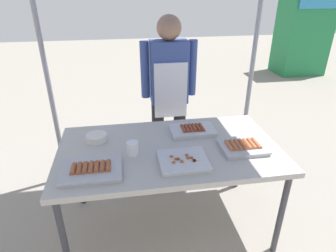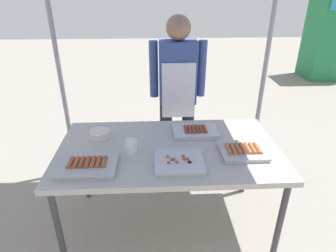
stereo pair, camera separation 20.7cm
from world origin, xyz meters
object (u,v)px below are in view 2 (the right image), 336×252
object	(u,v)px
tray_grilled_sausages	(88,165)
tray_pork_links	(195,131)
stall_table	(168,154)
tray_spring_rolls	(243,151)
vendor_woman	(178,88)
drink_cup_near_edge	(131,146)
condiment_bowl	(100,134)
tray_meat_skewers	(179,162)
neighbor_stall_left	(335,30)

from	to	relation	value
tray_grilled_sausages	tray_pork_links	xyz separation A→B (m)	(0.76, 0.43, -0.00)
stall_table	tray_spring_rolls	size ratio (longest dim) A/B	5.05
tray_grilled_sausages	vendor_woman	bearing A→B (deg)	56.32
vendor_woman	drink_cup_near_edge	bearing A→B (deg)	64.50
condiment_bowl	vendor_woman	size ratio (longest dim) A/B	0.10
tray_meat_skewers	tray_grilled_sausages	bearing A→B (deg)	-178.92
tray_meat_skewers	vendor_woman	bearing A→B (deg)	86.15
tray_grilled_sausages	drink_cup_near_edge	distance (m)	0.32
tray_spring_rolls	condiment_bowl	xyz separation A→B (m)	(-1.04, 0.30, 0.00)
tray_pork_links	tray_grilled_sausages	bearing A→B (deg)	-150.32
tray_spring_rolls	tray_meat_skewers	bearing A→B (deg)	-166.86
tray_pork_links	vendor_woman	distance (m)	0.59
condiment_bowl	neighbor_stall_left	world-z (taller)	neighbor_stall_left
tray_grilled_sausages	tray_pork_links	world-z (taller)	tray_grilled_sausages
tray_spring_rolls	vendor_woman	bearing A→B (deg)	114.16
tray_spring_rolls	condiment_bowl	distance (m)	1.08
tray_spring_rolls	tray_pork_links	bearing A→B (deg)	132.92
tray_grilled_sausages	tray_pork_links	bearing A→B (deg)	29.68
tray_spring_rolls	vendor_woman	world-z (taller)	vendor_woman
tray_pork_links	condiment_bowl	xyz separation A→B (m)	(-0.75, -0.02, 0.01)
vendor_woman	tray_grilled_sausages	bearing A→B (deg)	56.32
tray_grilled_sausages	drink_cup_near_edge	size ratio (longest dim) A/B	3.93
tray_meat_skewers	tray_pork_links	world-z (taller)	tray_pork_links
drink_cup_near_edge	neighbor_stall_left	xyz separation A→B (m)	(3.84, 4.10, 0.17)
tray_meat_skewers	neighbor_stall_left	size ratio (longest dim) A/B	0.17
stall_table	tray_meat_skewers	bearing A→B (deg)	-74.38
stall_table	vendor_woman	distance (m)	0.82
drink_cup_near_edge	neighbor_stall_left	distance (m)	5.62
tray_spring_rolls	neighbor_stall_left	bearing A→B (deg)	53.72
tray_pork_links	neighbor_stall_left	world-z (taller)	neighbor_stall_left
stall_table	drink_cup_near_edge	bearing A→B (deg)	-169.16
tray_meat_skewers	vendor_woman	xyz separation A→B (m)	(0.07, 0.98, 0.17)
neighbor_stall_left	vendor_woman	bearing A→B (deg)	-136.37
drink_cup_near_edge	neighbor_stall_left	bearing A→B (deg)	46.93
stall_table	drink_cup_near_edge	world-z (taller)	drink_cup_near_edge
tray_pork_links	neighbor_stall_left	bearing A→B (deg)	48.96
stall_table	tray_pork_links	distance (m)	0.32
vendor_woman	neighbor_stall_left	size ratio (longest dim) A/B	0.82
tray_pork_links	condiment_bowl	world-z (taller)	condiment_bowl
tray_grilled_sausages	tray_spring_rolls	xyz separation A→B (m)	(1.05, 0.12, 0.00)
tray_pork_links	condiment_bowl	size ratio (longest dim) A/B	2.23
condiment_bowl	drink_cup_near_edge	distance (m)	0.36
drink_cup_near_edge	vendor_woman	xyz separation A→B (m)	(0.39, 0.82, 0.14)
tray_spring_rolls	drink_cup_near_edge	distance (m)	0.79
tray_meat_skewers	condiment_bowl	distance (m)	0.71
stall_table	drink_cup_near_edge	xyz separation A→B (m)	(-0.26, -0.05, 0.10)
tray_grilled_sausages	tray_spring_rolls	distance (m)	1.06
tray_grilled_sausages	drink_cup_near_edge	world-z (taller)	drink_cup_near_edge
condiment_bowl	tray_meat_skewers	bearing A→B (deg)	-34.64
neighbor_stall_left	condiment_bowl	bearing A→B (deg)	-136.68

